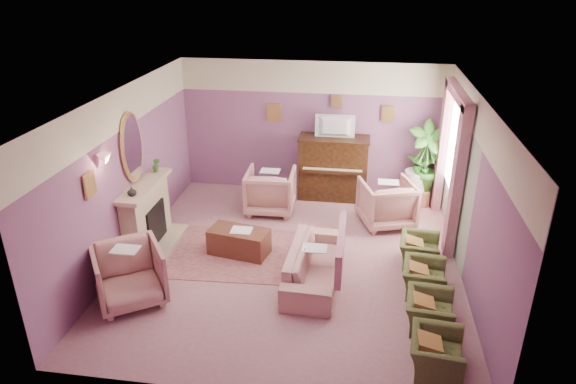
# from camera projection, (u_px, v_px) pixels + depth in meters

# --- Properties ---
(floor) EXTENTS (5.50, 6.00, 0.01)m
(floor) POSITION_uv_depth(u_px,v_px,m) (292.00, 260.00, 8.64)
(floor) COLOR #9E6970
(floor) RESTS_ON ground
(ceiling) EXTENTS (5.50, 6.00, 0.01)m
(ceiling) POSITION_uv_depth(u_px,v_px,m) (292.00, 96.00, 7.50)
(ceiling) COLOR white
(ceiling) RESTS_ON wall_back
(wall_back) EXTENTS (5.50, 0.02, 2.80)m
(wall_back) POSITION_uv_depth(u_px,v_px,m) (312.00, 128.00, 10.78)
(wall_back) COLOR #6E4A78
(wall_back) RESTS_ON floor
(wall_front) EXTENTS (5.50, 0.02, 2.80)m
(wall_front) POSITION_uv_depth(u_px,v_px,m) (252.00, 295.00, 5.36)
(wall_front) COLOR #6E4A78
(wall_front) RESTS_ON floor
(wall_left) EXTENTS (0.02, 6.00, 2.80)m
(wall_left) POSITION_uv_depth(u_px,v_px,m) (127.00, 174.00, 8.44)
(wall_left) COLOR #6E4A78
(wall_left) RESTS_ON floor
(wall_right) EXTENTS (0.02, 6.00, 2.80)m
(wall_right) POSITION_uv_depth(u_px,v_px,m) (473.00, 194.00, 7.70)
(wall_right) COLOR #6E4A78
(wall_right) RESTS_ON floor
(picture_rail_band) EXTENTS (5.50, 0.01, 0.65)m
(picture_rail_band) POSITION_uv_depth(u_px,v_px,m) (313.00, 77.00, 10.33)
(picture_rail_band) COLOR beige
(picture_rail_band) RESTS_ON wall_back
(stripe_panel) EXTENTS (0.01, 3.00, 2.15)m
(stripe_panel) POSITION_uv_depth(u_px,v_px,m) (456.00, 181.00, 9.01)
(stripe_panel) COLOR #9DAA93
(stripe_panel) RESTS_ON wall_right
(fireplace_surround) EXTENTS (0.30, 1.40, 1.10)m
(fireplace_surround) POSITION_uv_depth(u_px,v_px,m) (147.00, 216.00, 8.94)
(fireplace_surround) COLOR tan
(fireplace_surround) RESTS_ON floor
(fireplace_inset) EXTENTS (0.18, 0.72, 0.68)m
(fireplace_inset) POSITION_uv_depth(u_px,v_px,m) (153.00, 224.00, 8.99)
(fireplace_inset) COLOR black
(fireplace_inset) RESTS_ON floor
(fire_ember) EXTENTS (0.06, 0.54, 0.10)m
(fire_ember) POSITION_uv_depth(u_px,v_px,m) (156.00, 233.00, 9.06)
(fire_ember) COLOR #FF3500
(fire_ember) RESTS_ON floor
(mantel_shelf) EXTENTS (0.40, 1.55, 0.07)m
(mantel_shelf) POSITION_uv_depth(u_px,v_px,m) (144.00, 186.00, 8.71)
(mantel_shelf) COLOR tan
(mantel_shelf) RESTS_ON fireplace_surround
(hearth) EXTENTS (0.55, 1.50, 0.02)m
(hearth) POSITION_uv_depth(u_px,v_px,m) (161.00, 243.00, 9.13)
(hearth) COLOR tan
(hearth) RESTS_ON floor
(mirror_frame) EXTENTS (0.04, 0.72, 1.20)m
(mirror_frame) POSITION_uv_depth(u_px,v_px,m) (132.00, 147.00, 8.45)
(mirror_frame) COLOR #E3BC62
(mirror_frame) RESTS_ON wall_left
(mirror_glass) EXTENTS (0.01, 0.60, 1.06)m
(mirror_glass) POSITION_uv_depth(u_px,v_px,m) (133.00, 147.00, 8.45)
(mirror_glass) COLOR white
(mirror_glass) RESTS_ON wall_left
(sconce_shade) EXTENTS (0.20, 0.20, 0.16)m
(sconce_shade) POSITION_uv_depth(u_px,v_px,m) (105.00, 159.00, 7.42)
(sconce_shade) COLOR #F29386
(sconce_shade) RESTS_ON wall_left
(piano) EXTENTS (1.40, 0.60, 1.30)m
(piano) POSITION_uv_depth(u_px,v_px,m) (333.00, 168.00, 10.73)
(piano) COLOR black
(piano) RESTS_ON floor
(piano_keyshelf) EXTENTS (1.30, 0.12, 0.06)m
(piano_keyshelf) POSITION_uv_depth(u_px,v_px,m) (332.00, 171.00, 10.39)
(piano_keyshelf) COLOR black
(piano_keyshelf) RESTS_ON piano
(piano_keys) EXTENTS (1.20, 0.08, 0.02)m
(piano_keys) POSITION_uv_depth(u_px,v_px,m) (332.00, 170.00, 10.37)
(piano_keys) COLOR beige
(piano_keys) RESTS_ON piano
(piano_top) EXTENTS (1.45, 0.65, 0.04)m
(piano_top) POSITION_uv_depth(u_px,v_px,m) (334.00, 138.00, 10.46)
(piano_top) COLOR black
(piano_top) RESTS_ON piano
(television) EXTENTS (0.80, 0.12, 0.48)m
(television) POSITION_uv_depth(u_px,v_px,m) (335.00, 125.00, 10.30)
(television) COLOR black
(television) RESTS_ON piano
(print_back_left) EXTENTS (0.30, 0.03, 0.38)m
(print_back_left) POSITION_uv_depth(u_px,v_px,m) (274.00, 113.00, 10.72)
(print_back_left) COLOR #E3BC62
(print_back_left) RESTS_ON wall_back
(print_back_right) EXTENTS (0.26, 0.03, 0.34)m
(print_back_right) POSITION_uv_depth(u_px,v_px,m) (388.00, 114.00, 10.38)
(print_back_right) COLOR #E3BC62
(print_back_right) RESTS_ON wall_back
(print_back_mid) EXTENTS (0.22, 0.03, 0.26)m
(print_back_mid) POSITION_uv_depth(u_px,v_px,m) (337.00, 102.00, 10.43)
(print_back_mid) COLOR #E3BC62
(print_back_mid) RESTS_ON wall_back
(print_left_wall) EXTENTS (0.03, 0.28, 0.36)m
(print_left_wall) POSITION_uv_depth(u_px,v_px,m) (90.00, 185.00, 7.22)
(print_left_wall) COLOR #E3BC62
(print_left_wall) RESTS_ON wall_left
(window_blind) EXTENTS (0.03, 1.40, 1.80)m
(window_blind) POSITION_uv_depth(u_px,v_px,m) (457.00, 143.00, 8.99)
(window_blind) COLOR silver
(window_blind) RESTS_ON wall_right
(curtain_left) EXTENTS (0.16, 0.34, 2.60)m
(curtain_left) POSITION_uv_depth(u_px,v_px,m) (457.00, 184.00, 8.33)
(curtain_left) COLOR #A75E73
(curtain_left) RESTS_ON floor
(curtain_right) EXTENTS (0.16, 0.34, 2.60)m
(curtain_right) POSITION_uv_depth(u_px,v_px,m) (442.00, 147.00, 9.99)
(curtain_right) COLOR #A75E73
(curtain_right) RESTS_ON floor
(pelmet) EXTENTS (0.16, 2.20, 0.16)m
(pelmet) POSITION_uv_depth(u_px,v_px,m) (459.00, 94.00, 8.65)
(pelmet) COLOR #A75E73
(pelmet) RESTS_ON wall_right
(mantel_plant) EXTENTS (0.16, 0.16, 0.28)m
(mantel_plant) POSITION_uv_depth(u_px,v_px,m) (156.00, 165.00, 9.13)
(mantel_plant) COLOR #367D26
(mantel_plant) RESTS_ON mantel_shelf
(mantel_vase) EXTENTS (0.16, 0.16, 0.16)m
(mantel_vase) POSITION_uv_depth(u_px,v_px,m) (132.00, 192.00, 8.21)
(mantel_vase) COLOR beige
(mantel_vase) RESTS_ON mantel_shelf
(area_rug) EXTENTS (2.58, 1.92, 0.01)m
(area_rug) POSITION_uv_depth(u_px,v_px,m) (246.00, 253.00, 8.83)
(area_rug) COLOR #945254
(area_rug) RESTS_ON floor
(coffee_table) EXTENTS (1.08, 0.68, 0.45)m
(coffee_table) POSITION_uv_depth(u_px,v_px,m) (239.00, 242.00, 8.75)
(coffee_table) COLOR #572E1E
(coffee_table) RESTS_ON floor
(table_paper) EXTENTS (0.35, 0.28, 0.01)m
(table_paper) POSITION_uv_depth(u_px,v_px,m) (242.00, 230.00, 8.65)
(table_paper) COLOR white
(table_paper) RESTS_ON coffee_table
(sofa) EXTENTS (0.65, 1.96, 0.79)m
(sofa) POSITION_uv_depth(u_px,v_px,m) (314.00, 257.00, 7.96)
(sofa) COLOR tan
(sofa) RESTS_ON floor
(sofa_throw) EXTENTS (0.10, 1.49, 0.54)m
(sofa_throw) POSITION_uv_depth(u_px,v_px,m) (341.00, 248.00, 7.83)
(sofa_throw) COLOR #A75E73
(sofa_throw) RESTS_ON sofa
(floral_armchair_left) EXTENTS (0.93, 0.93, 0.97)m
(floral_armchair_left) POSITION_uv_depth(u_px,v_px,m) (270.00, 189.00, 10.18)
(floral_armchair_left) COLOR tan
(floral_armchair_left) RESTS_ON floor
(floral_armchair_right) EXTENTS (0.93, 0.93, 0.97)m
(floral_armchair_right) POSITION_uv_depth(u_px,v_px,m) (387.00, 201.00, 9.66)
(floral_armchair_right) COLOR tan
(floral_armchair_right) RESTS_ON floor
(floral_armchair_front) EXTENTS (0.93, 0.93, 0.97)m
(floral_armchair_front) POSITION_uv_depth(u_px,v_px,m) (129.00, 272.00, 7.42)
(floral_armchair_front) COLOR tan
(floral_armchair_front) RESTS_ON floor
(olive_chair_a) EXTENTS (0.51, 0.73, 0.63)m
(olive_chair_a) POSITION_uv_depth(u_px,v_px,m) (437.00, 348.00, 6.20)
(olive_chair_a) COLOR #505829
(olive_chair_a) RESTS_ON floor
(olive_chair_b) EXTENTS (0.51, 0.73, 0.63)m
(olive_chair_b) POSITION_uv_depth(u_px,v_px,m) (430.00, 307.00, 6.94)
(olive_chair_b) COLOR #505829
(olive_chair_b) RESTS_ON floor
(olive_chair_c) EXTENTS (0.51, 0.73, 0.63)m
(olive_chair_c) POSITION_uv_depth(u_px,v_px,m) (424.00, 274.00, 7.68)
(olive_chair_c) COLOR #505829
(olive_chair_c) RESTS_ON floor
(olive_chair_d) EXTENTS (0.51, 0.73, 0.63)m
(olive_chair_d) POSITION_uv_depth(u_px,v_px,m) (419.00, 247.00, 8.42)
(olive_chair_d) COLOR #505829
(olive_chair_d) RESTS_ON floor
(side_table) EXTENTS (0.52, 0.52, 0.70)m
(side_table) POSITION_uv_depth(u_px,v_px,m) (416.00, 187.00, 10.58)
(side_table) COLOR white
(side_table) RESTS_ON floor
(side_plant_big) EXTENTS (0.30, 0.30, 0.34)m
(side_plant_big) POSITION_uv_depth(u_px,v_px,m) (419.00, 164.00, 10.37)
(side_plant_big) COLOR #367D26
(side_plant_big) RESTS_ON side_table
(side_plant_small) EXTENTS (0.16, 0.16, 0.28)m
(side_plant_small) POSITION_uv_depth(u_px,v_px,m) (425.00, 167.00, 10.28)
(side_plant_small) COLOR #367D26
(side_plant_small) RESTS_ON side_table
(palm_pot) EXTENTS (0.34, 0.34, 0.34)m
(palm_pot) POSITION_uv_depth(u_px,v_px,m) (422.00, 197.00, 10.56)
(palm_pot) COLOR #985C41
(palm_pot) RESTS_ON floor
(palm_plant) EXTENTS (0.76, 0.76, 1.44)m
(palm_plant) POSITION_uv_depth(u_px,v_px,m) (426.00, 157.00, 10.20)
(palm_plant) COLOR #367D26
(palm_plant) RESTS_ON palm_pot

